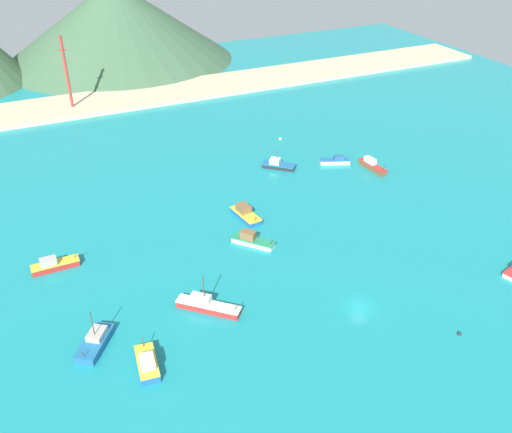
% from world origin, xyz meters
% --- Properties ---
extents(ground, '(260.00, 280.00, 0.50)m').
position_xyz_m(ground, '(0.00, 30.00, -0.25)').
color(ground, teal).
extents(fishing_boat_0, '(2.61, 8.79, 2.84)m').
position_xyz_m(fishing_boat_0, '(31.41, 40.84, 0.98)').
color(fishing_boat_0, brown).
rests_on(fishing_boat_0, ground).
extents(fishing_boat_1, '(9.37, 8.96, 6.79)m').
position_xyz_m(fishing_boat_1, '(-22.81, 10.00, 0.94)').
color(fishing_boat_1, red).
rests_on(fishing_boat_1, ground).
extents(fishing_boat_2, '(8.35, 2.41, 2.50)m').
position_xyz_m(fishing_boat_2, '(-43.62, 32.13, 0.88)').
color(fishing_boat_2, red).
rests_on(fishing_boat_2, ground).
extents(fishing_boat_4, '(3.55, 7.19, 2.99)m').
position_xyz_m(fishing_boat_4, '(-35.01, 1.84, 0.98)').
color(fishing_boat_4, '#1E5BA8').
rests_on(fishing_boat_4, ground).
extents(fishing_boat_5, '(7.60, 4.76, 2.06)m').
position_xyz_m(fishing_boat_5, '(25.19, 47.30, 0.74)').
color(fishing_boat_5, silver).
rests_on(fishing_boat_5, ground).
extents(fishing_boat_6, '(7.31, 7.93, 2.64)m').
position_xyz_m(fishing_boat_6, '(-8.24, 24.17, 0.89)').
color(fishing_boat_6, silver).
rests_on(fishing_boat_6, ground).
extents(fishing_boat_7, '(7.08, 8.19, 6.57)m').
position_xyz_m(fishing_boat_7, '(-40.80, 9.54, 0.82)').
color(fishing_boat_7, '#1E5BA8').
rests_on(fishing_boat_7, ground).
extents(fishing_boat_8, '(4.02, 8.38, 2.59)m').
position_xyz_m(fishing_boat_8, '(-5.38, 33.57, 0.91)').
color(fishing_boat_8, '#1E5BA8').
rests_on(fishing_boat_8, ground).
extents(fishing_boat_9, '(7.90, 7.54, 4.84)m').
position_xyz_m(fishing_boat_9, '(11.38, 51.33, 0.77)').
color(fishing_boat_9, '#232328').
rests_on(fishing_boat_9, ground).
extents(buoy_0, '(0.84, 0.84, 0.84)m').
position_xyz_m(buoy_0, '(19.72, 66.24, 0.15)').
color(buoy_0, silver).
rests_on(buoy_0, ground).
extents(buoy_1, '(0.67, 0.67, 0.67)m').
position_xyz_m(buoy_1, '(10.25, -11.81, 0.12)').
color(buoy_1, '#232328').
rests_on(buoy_1, ground).
extents(beach_strip, '(247.00, 20.96, 1.20)m').
position_xyz_m(beach_strip, '(0.00, 114.61, 0.60)').
color(beach_strip, '#C6B793').
rests_on(beach_strip, ground).
extents(hill_central, '(86.26, 86.26, 28.96)m').
position_xyz_m(hill_central, '(-0.82, 161.17, 14.48)').
color(hill_central, '#3D6042').
rests_on(hill_central, ground).
extents(radio_tower, '(2.22, 1.78, 22.19)m').
position_xyz_m(radio_tower, '(-27.01, 112.65, 11.31)').
color(radio_tower, '#B7332D').
rests_on(radio_tower, ground).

